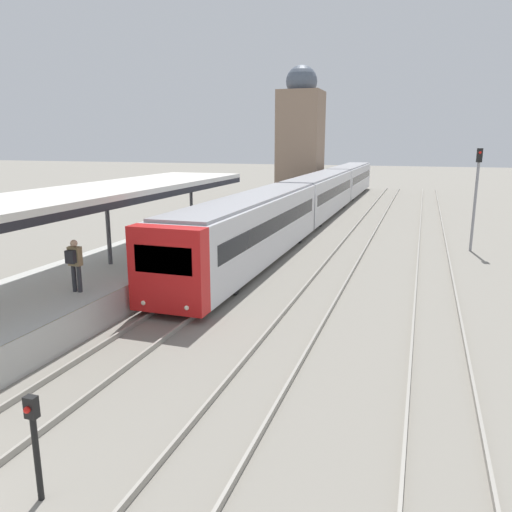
% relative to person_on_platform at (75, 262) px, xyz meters
% --- Properties ---
extents(platform_canopy, '(4.00, 18.16, 2.96)m').
position_rel_person_on_platform_xyz_m(platform_canopy, '(-1.12, 3.51, 1.84)').
color(platform_canopy, beige).
rests_on(platform_canopy, station_platform).
extents(person_on_platform, '(0.40, 0.40, 1.66)m').
position_rel_person_on_platform_xyz_m(person_on_platform, '(0.00, 0.00, 0.00)').
color(person_on_platform, '#2D2D33').
rests_on(person_on_platform, station_platform).
extents(train_near, '(2.60, 49.24, 3.17)m').
position_rel_person_on_platform_xyz_m(train_near, '(2.57, 25.58, -0.27)').
color(train_near, red).
rests_on(train_near, ground_plane).
extents(signal_post_near, '(0.20, 0.21, 1.83)m').
position_rel_person_on_platform_xyz_m(signal_post_near, '(4.59, -6.95, -0.89)').
color(signal_post_near, black).
rests_on(signal_post_near, ground_plane).
extents(signal_mast_far, '(0.28, 0.29, 5.32)m').
position_rel_person_on_platform_xyz_m(signal_mast_far, '(12.72, 15.57, 1.30)').
color(signal_mast_far, gray).
rests_on(signal_mast_far, ground_plane).
extents(distant_domed_building, '(4.00, 4.00, 12.61)m').
position_rel_person_on_platform_xyz_m(distant_domed_building, '(-1.42, 35.64, 3.94)').
color(distant_domed_building, '#89705B').
rests_on(distant_domed_building, ground_plane).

